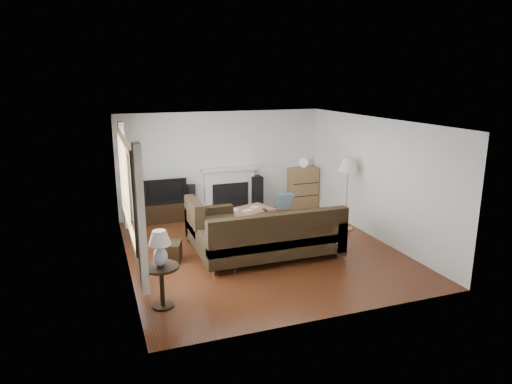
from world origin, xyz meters
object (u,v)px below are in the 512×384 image
object	(u,v)px
floor_lamp	(347,194)
side_table	(162,286)
bookshelf	(303,187)
coffee_table	(246,220)
tv_stand	(165,212)
sectional_sofa	(271,235)

from	to	relation	value
floor_lamp	side_table	xyz separation A→B (m)	(-4.35, -2.18, -0.48)
bookshelf	floor_lamp	size ratio (longest dim) A/B	0.64
coffee_table	bookshelf	bearing A→B (deg)	14.78
tv_stand	sectional_sofa	xyz separation A→B (m)	(1.50, -2.96, 0.24)
floor_lamp	coffee_table	bearing A→B (deg)	163.10
sectional_sofa	side_table	size ratio (longest dim) A/B	4.41
tv_stand	sectional_sofa	size ratio (longest dim) A/B	0.32
bookshelf	sectional_sofa	xyz separation A→B (m)	(-2.07, -2.99, -0.06)
tv_stand	side_table	xyz separation A→B (m)	(-0.68, -4.13, 0.10)
floor_lamp	bookshelf	bearing A→B (deg)	93.11
sectional_sofa	floor_lamp	bearing A→B (deg)	24.98
side_table	floor_lamp	bearing A→B (deg)	26.66
bookshelf	coffee_table	size ratio (longest dim) A/B	0.84
floor_lamp	side_table	distance (m)	4.89
bookshelf	coffee_table	xyz separation A→B (m)	(-2.01, -1.33, -0.28)
sectional_sofa	floor_lamp	world-z (taller)	floor_lamp
sectional_sofa	side_table	world-z (taller)	sectional_sofa
bookshelf	sectional_sofa	world-z (taller)	bookshelf
coffee_table	floor_lamp	world-z (taller)	floor_lamp
tv_stand	coffee_table	xyz separation A→B (m)	(1.55, -1.30, 0.02)
coffee_table	side_table	xyz separation A→B (m)	(-2.23, -2.83, 0.08)
floor_lamp	side_table	world-z (taller)	floor_lamp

